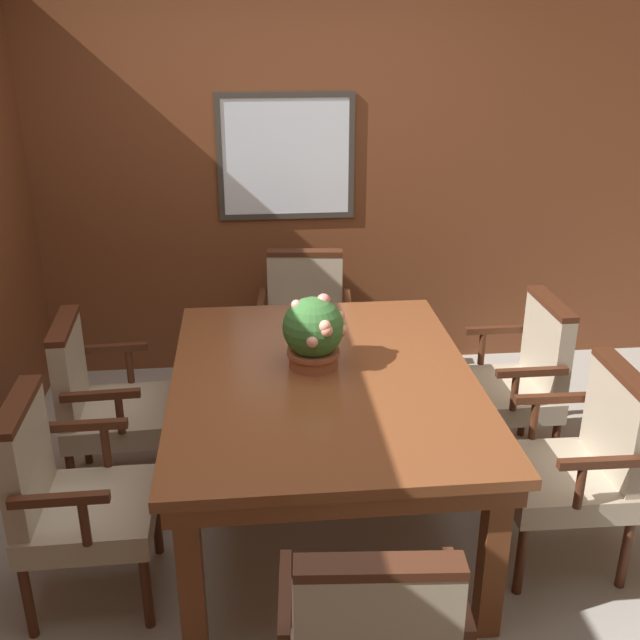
# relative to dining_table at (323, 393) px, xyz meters

# --- Properties ---
(ground_plane) EXTENTS (14.00, 14.00, 0.00)m
(ground_plane) POSITION_rel_dining_table_xyz_m (-0.09, -0.14, -0.67)
(ground_plane) COLOR #A39E93
(wall_back) EXTENTS (7.20, 0.08, 2.45)m
(wall_back) POSITION_rel_dining_table_xyz_m (-0.09, 1.74, 0.56)
(wall_back) COLOR brown
(wall_back) RESTS_ON ground_plane
(dining_table) EXTENTS (1.33, 1.73, 0.76)m
(dining_table) POSITION_rel_dining_table_xyz_m (0.00, 0.00, 0.00)
(dining_table) COLOR brown
(dining_table) RESTS_ON ground_plane
(chair_left_near) EXTENTS (0.51, 0.56, 0.90)m
(chair_left_near) POSITION_rel_dining_table_xyz_m (-1.05, -0.40, -0.18)
(chair_left_near) COLOR #472314
(chair_left_near) RESTS_ON ground_plane
(chair_right_far) EXTENTS (0.51, 0.55, 0.90)m
(chair_right_far) POSITION_rel_dining_table_xyz_m (1.06, 0.42, -0.18)
(chair_right_far) COLOR #472314
(chair_right_far) RESTS_ON ground_plane
(chair_right_near) EXTENTS (0.52, 0.56, 0.90)m
(chair_right_near) POSITION_rel_dining_table_xyz_m (1.05, -0.36, -0.18)
(chair_right_near) COLOR #472314
(chair_right_near) RESTS_ON ground_plane
(chair_head_far) EXTENTS (0.58, 0.55, 0.90)m
(chair_head_far) POSITION_rel_dining_table_xyz_m (0.02, 1.25, -0.18)
(chair_head_far) COLOR #472314
(chair_head_far) RESTS_ON ground_plane
(chair_left_far) EXTENTS (0.53, 0.57, 0.90)m
(chair_left_far) POSITION_rel_dining_table_xyz_m (-1.04, 0.38, -0.18)
(chair_left_far) COLOR #472314
(chair_left_far) RESTS_ON ground_plane
(potted_plant) EXTENTS (0.29, 0.29, 0.34)m
(potted_plant) POSITION_rel_dining_table_xyz_m (-0.03, 0.10, 0.25)
(potted_plant) COLOR #9E5638
(potted_plant) RESTS_ON dining_table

